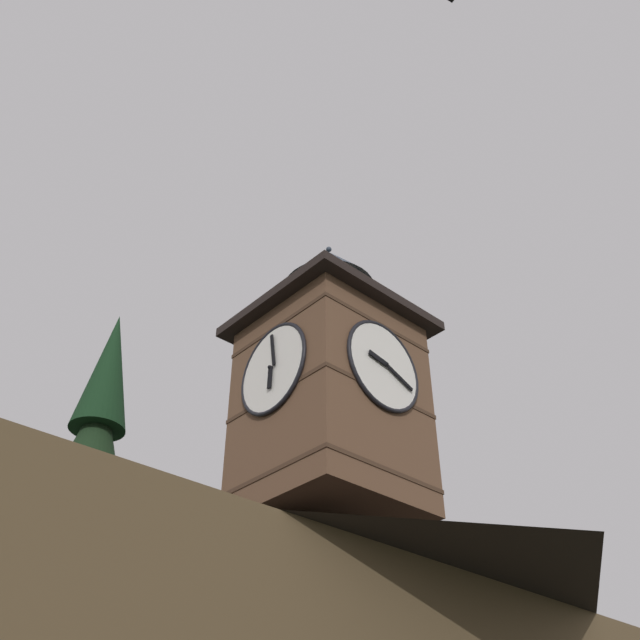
# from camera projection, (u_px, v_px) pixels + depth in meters

# --- Properties ---
(clock_tower) EXTENTS (4.24, 4.24, 8.04)m
(clock_tower) POSITION_uv_depth(u_px,v_px,m) (330.00, 388.00, 17.93)
(clock_tower) COLOR brown
(clock_tower) RESTS_ON building_main
(pine_tree_behind) EXTENTS (5.31, 5.31, 16.27)m
(pine_tree_behind) POSITION_uv_depth(u_px,v_px,m) (58.00, 620.00, 18.61)
(pine_tree_behind) COLOR #473323
(pine_tree_behind) RESTS_ON ground_plane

